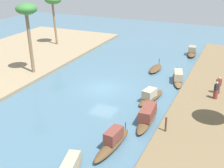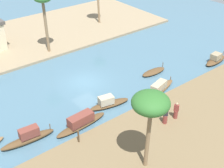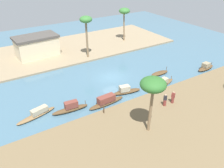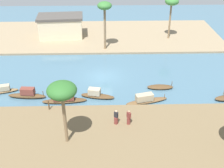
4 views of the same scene
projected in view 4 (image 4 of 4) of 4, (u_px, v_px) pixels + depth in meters
The scene contains 15 objects.
river_water at pixel (103, 77), 38.10m from camera, with size 71.57×71.57×0.00m, color #476B7F.
riverbank_left at pixel (102, 157), 25.14m from camera, with size 41.62×15.63×0.32m, color brown.
riverbank_right at pixel (103, 36), 50.90m from camera, with size 41.62×15.63×0.32m, color #937F60.
sampan_downstream_large at pixel (160, 87), 35.39m from camera, with size 3.26×1.15×1.02m.
sampan_with_red_awning at pixel (96, 95), 33.50m from camera, with size 4.18×1.77×1.19m.
sampan_near_left_bank at pixel (27, 94), 33.40m from camera, with size 4.61×1.25×1.35m.
sampan_with_tall_canopy at pixel (146, 99), 32.57m from camera, with size 5.13×2.15×1.16m.
sampan_foreground at pixel (64, 99), 32.60m from camera, with size 5.22×1.30×1.26m.
person_on_near_bank at pixel (129, 118), 28.57m from camera, with size 0.51×0.51×1.65m.
person_by_mooring at pixel (116, 118), 28.64m from camera, with size 0.55×0.55×1.64m.
mooring_post at pixel (49, 105), 30.80m from camera, with size 0.14×0.14×1.15m, color #4C3823.
palm_tree_left_near at pixel (62, 92), 23.85m from camera, with size 2.59×2.59×6.40m.
palm_tree_right_tall at pixel (105, 9), 42.27m from camera, with size 2.20×2.20×7.51m.
palm_tree_right_short at pixel (172, 3), 46.44m from camera, with size 2.30×2.30×6.98m.
riverside_building at pixel (61, 26), 49.15m from camera, with size 8.00×4.96×3.79m.
Camera 4 is at (0.40, -33.30, 18.58)m, focal length 45.23 mm.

